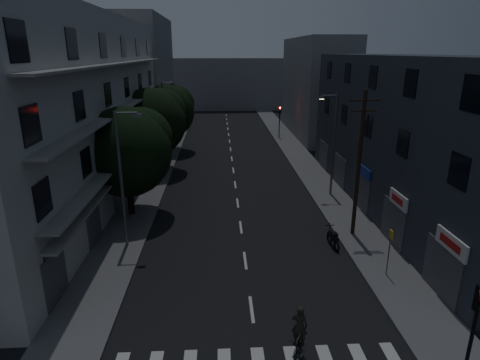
{
  "coord_description": "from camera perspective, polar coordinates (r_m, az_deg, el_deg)",
  "views": [
    {
      "loc": [
        -1.36,
        -13.57,
        11.24
      ],
      "look_at": [
        0.0,
        12.0,
        3.0
      ],
      "focal_mm": 30.0,
      "sensor_mm": 36.0,
      "label": 1
    }
  ],
  "objects": [
    {
      "name": "sidewalk_right",
      "position": [
        41.12,
        9.52,
        1.83
      ],
      "size": [
        3.0,
        90.0,
        0.15
      ],
      "primitive_type": "cube",
      "color": "#565659",
      "rests_on": "ground"
    },
    {
      "name": "sidewalk_left",
      "position": [
        40.62,
        -11.62,
        1.51
      ],
      "size": [
        3.0,
        90.0,
        0.15
      ],
      "primitive_type": "cube",
      "color": "#565659",
      "rests_on": "ground"
    },
    {
      "name": "lane_markings",
      "position": [
        46.23,
        -1.27,
        3.76
      ],
      "size": [
        0.15,
        60.5,
        0.01
      ],
      "color": "beige",
      "rests_on": "ground"
    },
    {
      "name": "traffic_signal_near",
      "position": [
        15.57,
        30.61,
        -16.48
      ],
      "size": [
        0.28,
        0.37,
        4.1
      ],
      "color": "black",
      "rests_on": "sidewalk_right"
    },
    {
      "name": "ground",
      "position": [
        40.2,
        -0.98,
        1.6
      ],
      "size": [
        160.0,
        160.0,
        0.0
      ],
      "primitive_type": "plane",
      "color": "black",
      "rests_on": "ground"
    },
    {
      "name": "cyclist",
      "position": [
        16.72,
        8.37,
        -21.35
      ],
      "size": [
        1.16,
        1.8,
        2.15
      ],
      "rotation": [
        0.0,
        0.0,
        -0.36
      ],
      "color": "black",
      "rests_on": "ground"
    },
    {
      "name": "building_far_left",
      "position": [
        62.57,
        -13.25,
        14.41
      ],
      "size": [
        6.0,
        20.0,
        16.0
      ],
      "primitive_type": "cube",
      "color": "slate",
      "rests_on": "ground"
    },
    {
      "name": "tree_near",
      "position": [
        28.49,
        -15.74,
        4.36
      ],
      "size": [
        6.19,
        6.19,
        7.63
      ],
      "color": "black",
      "rests_on": "sidewalk_left"
    },
    {
      "name": "building_left",
      "position": [
        33.58,
        -21.75,
        9.33
      ],
      "size": [
        7.0,
        36.0,
        14.0
      ],
      "color": "#ACADA7",
      "rests_on": "ground"
    },
    {
      "name": "bus_stop_sign",
      "position": [
        21.98,
        20.54,
        -8.56
      ],
      "size": [
        0.06,
        0.35,
        2.52
      ],
      "color": "#595B60",
      "rests_on": "sidewalk_right"
    },
    {
      "name": "street_lamp_right",
      "position": [
        32.38,
        13.05,
        5.54
      ],
      "size": [
        1.51,
        0.25,
        8.0
      ],
      "color": "#55565C",
      "rests_on": "sidewalk_right"
    },
    {
      "name": "traffic_signal_far_right",
      "position": [
        54.12,
        5.65,
        9.1
      ],
      "size": [
        0.28,
        0.37,
        4.1
      ],
      "color": "black",
      "rests_on": "sidewalk_right"
    },
    {
      "name": "utility_pole",
      "position": [
        25.24,
        16.57,
        2.46
      ],
      "size": [
        1.8,
        0.24,
        9.0
      ],
      "color": "black",
      "rests_on": "sidewalk_right"
    },
    {
      "name": "building_far_end",
      "position": [
        83.82,
        -2.16,
        13.55
      ],
      "size": [
        24.0,
        8.0,
        10.0
      ],
      "primitive_type": "cube",
      "color": "slate",
      "rests_on": "ground"
    },
    {
      "name": "tree_far",
      "position": [
        47.15,
        -10.23,
        9.84
      ],
      "size": [
        6.14,
        6.14,
        7.6
      ],
      "color": "black",
      "rests_on": "sidewalk_left"
    },
    {
      "name": "motorcycle",
      "position": [
        24.95,
        13.11,
        -8.16
      ],
      "size": [
        0.57,
        1.98,
        1.27
      ],
      "rotation": [
        0.0,
        0.0,
        0.08
      ],
      "color": "black",
      "rests_on": "ground"
    },
    {
      "name": "building_right",
      "position": [
        31.17,
        22.51,
        5.86
      ],
      "size": [
        6.19,
        28.0,
        11.0
      ],
      "color": "#292D38",
      "rests_on": "ground"
    },
    {
      "name": "tree_mid",
      "position": [
        39.03,
        -12.39,
        8.4
      ],
      "size": [
        6.46,
        6.46,
        7.94
      ],
      "color": "black",
      "rests_on": "sidewalk_left"
    },
    {
      "name": "street_lamp_left_near",
      "position": [
        23.79,
        -16.36,
        0.89
      ],
      "size": [
        1.51,
        0.25,
        8.0
      ],
      "color": "slate",
      "rests_on": "sidewalk_left"
    },
    {
      "name": "building_far_right",
      "position": [
        57.35,
        10.71,
        12.79
      ],
      "size": [
        6.0,
        20.0,
        13.0
      ],
      "primitive_type": "cube",
      "color": "slate",
      "rests_on": "ground"
    },
    {
      "name": "street_lamp_left_far",
      "position": [
        45.24,
        -10.69,
        9.09
      ],
      "size": [
        1.51,
        0.25,
        8.0
      ],
      "color": "#505257",
      "rests_on": "sidewalk_left"
    },
    {
      "name": "traffic_signal_far_left",
      "position": [
        55.59,
        -8.35,
        9.23
      ],
      "size": [
        0.28,
        0.37,
        4.1
      ],
      "color": "black",
      "rests_on": "sidewalk_left"
    }
  ]
}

